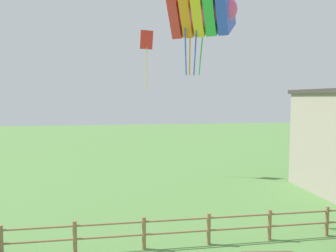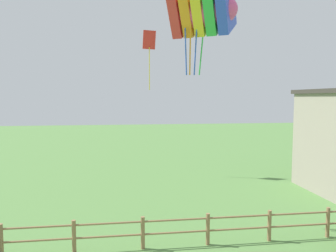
{
  "view_description": "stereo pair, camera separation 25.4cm",
  "coord_description": "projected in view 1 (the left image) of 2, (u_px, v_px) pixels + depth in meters",
  "views": [
    {
      "loc": [
        -2.08,
        -4.63,
        5.3
      ],
      "look_at": [
        0.0,
        8.44,
        4.15
      ],
      "focal_mm": 35.0,
      "sensor_mm": 36.0,
      "label": 1
    },
    {
      "loc": [
        -1.83,
        -4.67,
        5.3
      ],
      "look_at": [
        0.0,
        8.44,
        4.15
      ],
      "focal_mm": 35.0,
      "sensor_mm": 36.0,
      "label": 2
    }
  ],
  "objects": [
    {
      "name": "wooden_fence",
      "position": [
        177.0,
        229.0,
        11.62
      ],
      "size": [
        21.22,
        0.14,
        1.15
      ],
      "color": "olive",
      "rests_on": "ground_plane"
    },
    {
      "name": "kite_rainbow_parafoil",
      "position": [
        202.0,
        12.0,
        13.62
      ],
      "size": [
        3.62,
        3.37,
        3.72
      ],
      "color": "#E54C8C"
    },
    {
      "name": "kite_red_diamond",
      "position": [
        147.0,
        47.0,
        22.08
      ],
      "size": [
        0.92,
        0.46,
        3.98
      ],
      "color": "red"
    }
  ]
}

